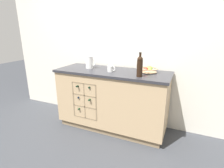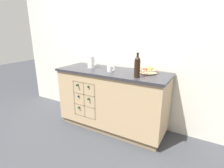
{
  "view_description": "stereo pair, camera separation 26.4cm",
  "coord_description": "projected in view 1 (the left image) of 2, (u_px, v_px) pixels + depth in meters",
  "views": [
    {
      "loc": [
        1.02,
        -2.31,
        1.51
      ],
      "look_at": [
        0.0,
        0.0,
        0.73
      ],
      "focal_mm": 28.0,
      "sensor_mm": 36.0,
      "label": 1
    },
    {
      "loc": [
        1.25,
        -2.19,
        1.51
      ],
      "look_at": [
        0.0,
        0.0,
        0.73
      ],
      "focal_mm": 28.0,
      "sensor_mm": 36.0,
      "label": 2
    }
  ],
  "objects": [
    {
      "name": "white_pitcher",
      "position": [
        90.0,
        62.0,
        2.72
      ],
      "size": [
        0.18,
        0.12,
        0.19
      ],
      "color": "white",
      "rests_on": "kitchen_island"
    },
    {
      "name": "ceramic_mug",
      "position": [
        111.0,
        69.0,
        2.51
      ],
      "size": [
        0.12,
        0.08,
        0.09
      ],
      "color": "white",
      "rests_on": "kitchen_island"
    },
    {
      "name": "ground_plane",
      "position": [
        112.0,
        126.0,
        2.86
      ],
      "size": [
        14.0,
        14.0,
        0.0
      ],
      "primitive_type": "plane",
      "color": "#383A3F"
    },
    {
      "name": "fruit_bowl",
      "position": [
        149.0,
        70.0,
        2.47
      ],
      "size": [
        0.25,
        0.25,
        0.09
      ],
      "color": "tan",
      "rests_on": "kitchen_island"
    },
    {
      "name": "standing_wine_bottle",
      "position": [
        140.0,
        66.0,
        2.22
      ],
      "size": [
        0.08,
        0.08,
        0.31
      ],
      "color": "black",
      "rests_on": "kitchen_island"
    },
    {
      "name": "back_wall",
      "position": [
        121.0,
        45.0,
        2.79
      ],
      "size": [
        4.4,
        0.06,
        2.55
      ],
      "primitive_type": "cube",
      "color": "silver",
      "rests_on": "ground_plane"
    },
    {
      "name": "kitchen_island",
      "position": [
        112.0,
        100.0,
        2.72
      ],
      "size": [
        1.7,
        0.64,
        0.93
      ],
      "color": "#8B7354",
      "rests_on": "ground_plane"
    }
  ]
}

